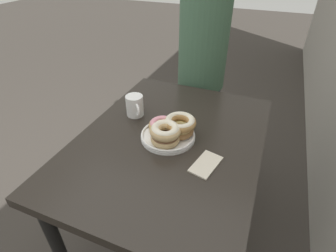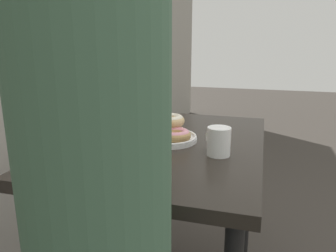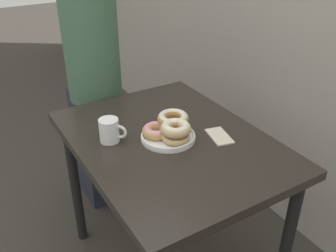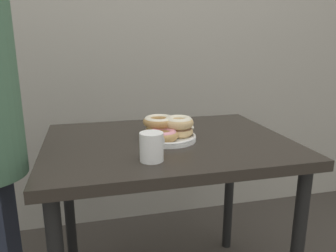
{
  "view_description": "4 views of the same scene",
  "coord_description": "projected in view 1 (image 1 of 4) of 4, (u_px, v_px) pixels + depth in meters",
  "views": [
    {
      "loc": [
        0.81,
        0.66,
        1.45
      ],
      "look_at": [
        -0.0,
        0.32,
        0.84
      ],
      "focal_mm": 28.0,
      "sensor_mm": 36.0,
      "label": 1
    },
    {
      "loc": [
        -1.18,
        -0.02,
        1.16
      ],
      "look_at": [
        -0.0,
        0.32,
        0.84
      ],
      "focal_mm": 35.0,
      "sensor_mm": 36.0,
      "label": 2
    },
    {
      "loc": [
        1.13,
        -0.36,
        1.59
      ],
      "look_at": [
        -0.0,
        0.32,
        0.84
      ],
      "focal_mm": 40.0,
      "sensor_mm": 36.0,
      "label": 3
    },
    {
      "loc": [
        -0.31,
        -0.91,
        1.18
      ],
      "look_at": [
        -0.0,
        0.32,
        0.84
      ],
      "focal_mm": 35.0,
      "sensor_mm": 36.0,
      "label": 4
    }
  ],
  "objects": [
    {
      "name": "coffee_mug",
      "position": [
        135.0,
        106.0,
        1.22
      ],
      "size": [
        0.1,
        0.1,
        0.1
      ],
      "color": "white",
      "rests_on": "dining_table"
    },
    {
      "name": "dining_table",
      "position": [
        170.0,
        156.0,
        1.15
      ],
      "size": [
        0.99,
        0.74,
        0.78
      ],
      "color": "#28231E",
      "rests_on": "ground_plane"
    },
    {
      "name": "donut_plate",
      "position": [
        170.0,
        130.0,
        1.07
      ],
      "size": [
        0.25,
        0.25,
        0.09
      ],
      "color": "white",
      "rests_on": "dining_table"
    },
    {
      "name": "person_figure",
      "position": [
        202.0,
        75.0,
        1.65
      ],
      "size": [
        0.39,
        0.28,
        1.49
      ],
      "color": "#232838",
      "rests_on": "ground_plane"
    },
    {
      "name": "ground_plane",
      "position": [
        120.0,
        224.0,
        1.64
      ],
      "size": [
        14.0,
        14.0,
        0.0
      ],
      "primitive_type": "plane",
      "color": "#38332D"
    },
    {
      "name": "napkin",
      "position": [
        206.0,
        164.0,
        0.96
      ],
      "size": [
        0.15,
        0.1,
        0.01
      ],
      "color": "beige",
      "rests_on": "dining_table"
    }
  ]
}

